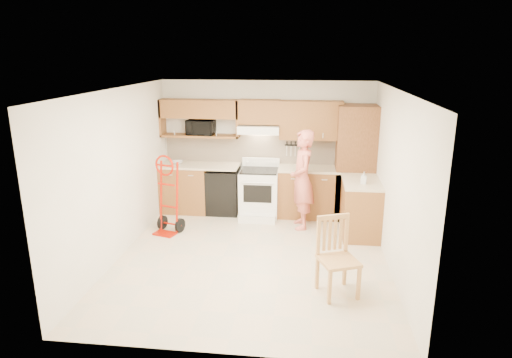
% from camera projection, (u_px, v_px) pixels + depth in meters
% --- Properties ---
extents(floor, '(4.00, 4.50, 0.02)m').
position_uv_depth(floor, '(252.00, 258.00, 6.75)').
color(floor, '#BFB398').
rests_on(floor, ground).
extents(ceiling, '(4.00, 4.50, 0.02)m').
position_uv_depth(ceiling, '(252.00, 89.00, 6.06)').
color(ceiling, white).
rests_on(ceiling, ground).
extents(wall_back, '(4.00, 0.02, 2.50)m').
position_uv_depth(wall_back, '(267.00, 147.00, 8.56)').
color(wall_back, white).
rests_on(wall_back, ground).
extents(wall_front, '(4.00, 0.02, 2.50)m').
position_uv_depth(wall_front, '(222.00, 242.00, 4.24)').
color(wall_front, white).
rests_on(wall_front, ground).
extents(wall_left, '(0.02, 4.50, 2.50)m').
position_uv_depth(wall_left, '(118.00, 174.00, 6.63)').
color(wall_left, white).
rests_on(wall_left, ground).
extents(wall_right, '(0.02, 4.50, 2.50)m').
position_uv_depth(wall_right, '(396.00, 183.00, 6.18)').
color(wall_right, white).
rests_on(wall_right, ground).
extents(backsplash, '(3.92, 0.03, 0.55)m').
position_uv_depth(backsplash, '(266.00, 150.00, 8.55)').
color(backsplash, beige).
rests_on(backsplash, wall_back).
extents(lower_cab_left, '(0.90, 0.60, 0.90)m').
position_uv_depth(lower_cab_left, '(185.00, 188.00, 8.66)').
color(lower_cab_left, brown).
rests_on(lower_cab_left, ground).
extents(dishwasher, '(0.60, 0.60, 0.85)m').
position_uv_depth(dishwasher, '(223.00, 191.00, 8.58)').
color(dishwasher, black).
rests_on(dishwasher, ground).
extents(lower_cab_right, '(1.14, 0.60, 0.90)m').
position_uv_depth(lower_cab_right, '(309.00, 193.00, 8.39)').
color(lower_cab_right, brown).
rests_on(lower_cab_right, ground).
extents(countertop_left, '(1.50, 0.63, 0.04)m').
position_uv_depth(countertop_left, '(200.00, 165.00, 8.49)').
color(countertop_left, beige).
rests_on(countertop_left, lower_cab_left).
extents(countertop_right, '(1.14, 0.63, 0.04)m').
position_uv_depth(countertop_right, '(310.00, 169.00, 8.26)').
color(countertop_right, beige).
rests_on(countertop_right, lower_cab_right).
extents(cab_return_right, '(0.60, 1.00, 0.90)m').
position_uv_depth(cab_return_right, '(360.00, 209.00, 7.53)').
color(cab_return_right, brown).
rests_on(cab_return_right, ground).
extents(countertop_return, '(0.63, 1.00, 0.04)m').
position_uv_depth(countertop_return, '(362.00, 182.00, 7.40)').
color(countertop_return, beige).
rests_on(countertop_return, cab_return_right).
extents(pantry_tall, '(0.70, 0.60, 2.10)m').
position_uv_depth(pantry_tall, '(355.00, 163.00, 8.13)').
color(pantry_tall, brown).
rests_on(pantry_tall, ground).
extents(upper_cab_left, '(1.50, 0.33, 0.34)m').
position_uv_depth(upper_cab_left, '(199.00, 109.00, 8.33)').
color(upper_cab_left, brown).
rests_on(upper_cab_left, wall_back).
extents(upper_shelf_mw, '(1.50, 0.33, 0.04)m').
position_uv_depth(upper_shelf_mw, '(200.00, 136.00, 8.47)').
color(upper_shelf_mw, brown).
rests_on(upper_shelf_mw, wall_back).
extents(upper_cab_center, '(0.76, 0.33, 0.44)m').
position_uv_depth(upper_cab_center, '(260.00, 112.00, 8.22)').
color(upper_cab_center, brown).
rests_on(upper_cab_center, wall_back).
extents(upper_cab_right, '(1.14, 0.33, 0.70)m').
position_uv_depth(upper_cab_right, '(311.00, 120.00, 8.15)').
color(upper_cab_right, brown).
rests_on(upper_cab_right, wall_back).
extents(range_hood, '(0.76, 0.46, 0.14)m').
position_uv_depth(range_hood, '(259.00, 129.00, 8.24)').
color(range_hood, white).
rests_on(range_hood, wall_back).
extents(knife_strip, '(0.40, 0.05, 0.29)m').
position_uv_depth(knife_strip, '(295.00, 148.00, 8.45)').
color(knife_strip, black).
rests_on(knife_strip, backsplash).
extents(microwave, '(0.53, 0.38, 0.28)m').
position_uv_depth(microwave, '(201.00, 127.00, 8.43)').
color(microwave, black).
rests_on(microwave, upper_shelf_mw).
extents(range, '(0.72, 0.94, 1.05)m').
position_uv_depth(range, '(259.00, 189.00, 8.33)').
color(range, white).
rests_on(range, ground).
extents(person, '(0.52, 0.70, 1.74)m').
position_uv_depth(person, '(302.00, 180.00, 7.72)').
color(person, '#D56859').
rests_on(person, ground).
extents(hand_truck, '(0.59, 0.56, 1.23)m').
position_uv_depth(hand_truck, '(166.00, 198.00, 7.53)').
color(hand_truck, '#B71603').
rests_on(hand_truck, ground).
extents(dining_chair, '(0.60, 0.63, 1.01)m').
position_uv_depth(dining_chair, '(339.00, 258.00, 5.60)').
color(dining_chair, tan).
rests_on(dining_chair, ground).
extents(soap_bottle, '(0.10, 0.11, 0.20)m').
position_uv_depth(soap_bottle, '(364.00, 178.00, 7.22)').
color(soap_bottle, white).
rests_on(soap_bottle, countertop_return).
extents(bowl, '(0.26, 0.26, 0.05)m').
position_uv_depth(bowl, '(178.00, 162.00, 8.53)').
color(bowl, white).
rests_on(bowl, countertop_left).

